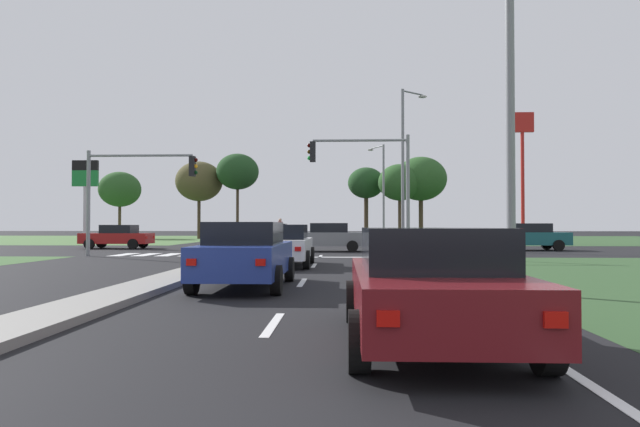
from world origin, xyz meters
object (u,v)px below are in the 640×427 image
object	(u,v)px
traffic_signal_near_left	(131,182)
treeline_fifth	(421,179)
car_blue_second	(246,254)
treeline_fourth	(366,183)
traffic_signal_near_right	(371,173)
fuel_price_totem	(85,183)
treeline_sixth	(400,183)
street_lamp_third	(382,187)
pedestrian_at_median	(280,228)
car_red_sixth	(117,236)
car_grey_near	(327,237)
street_lamp_second	(405,160)
car_white_seventh	(283,245)
treeline_near	(120,189)
car_beige_fifth	(278,231)
car_maroon_third	(430,284)
car_teal_fourth	(528,237)
fastfood_pole_sign	(522,147)
treeline_second	(199,182)
street_lamp_near	(511,20)
treeline_third	(238,172)

from	to	relation	value
traffic_signal_near_left	treeline_fifth	distance (m)	36.75
car_blue_second	treeline_fourth	xyz separation A→B (m)	(4.89, 46.69, 5.17)
traffic_signal_near_right	fuel_price_totem	xyz separation A→B (m)	(-19.14, 11.59, 0.42)
traffic_signal_near_left	treeline_sixth	size ratio (longest dim) A/B	0.70
street_lamp_third	pedestrian_at_median	bearing A→B (deg)	-130.36
traffic_signal_near_left	fuel_price_totem	world-z (taller)	fuel_price_totem
pedestrian_at_median	car_red_sixth	bearing A→B (deg)	-8.98
car_grey_near	treeline_sixth	bearing A→B (deg)	-14.80
street_lamp_second	treeline_sixth	xyz separation A→B (m)	(2.03, 22.54, 0.34)
traffic_signal_near_left	car_white_seventh	bearing A→B (deg)	-36.69
treeline_near	car_white_seventh	bearing A→B (deg)	-60.77
car_beige_fifth	car_red_sixth	xyz separation A→B (m)	(-7.52, -23.33, -0.06)
car_white_seventh	treeline_sixth	xyz separation A→B (m)	(8.02, 36.79, 5.05)
car_maroon_third	traffic_signal_near_right	distance (m)	19.15
street_lamp_second	car_grey_near	bearing A→B (deg)	-147.72
car_teal_fourth	car_beige_fifth	bearing A→B (deg)	35.61
car_white_seventh	fastfood_pole_sign	xyz separation A→B (m)	(16.71, 25.20, 7.02)
street_lamp_second	traffic_signal_near_right	bearing A→B (deg)	-106.73
street_lamp_third	treeline_fifth	size ratio (longest dim) A/B	1.02
street_lamp_third	treeline_second	distance (m)	20.76
car_white_seventh	treeline_fourth	bearing A→B (deg)	83.24
car_teal_fourth	treeline_near	bearing A→B (deg)	52.63
car_blue_second	traffic_signal_near_left	size ratio (longest dim) A/B	0.85
treeline_second	car_white_seventh	bearing A→B (deg)	-71.10
pedestrian_at_median	car_maroon_third	bearing A→B (deg)	57.79
car_grey_near	pedestrian_at_median	bearing A→B (deg)	21.81
street_lamp_near	pedestrian_at_median	world-z (taller)	street_lamp_near
street_lamp_third	treeline_fifth	world-z (taller)	street_lamp_third
car_beige_fifth	car_white_seventh	bearing A→B (deg)	96.88
pedestrian_at_median	treeline_fifth	bearing A→B (deg)	-168.48
car_maroon_third	street_lamp_third	bearing A→B (deg)	86.68
car_grey_near	street_lamp_third	xyz separation A→B (m)	(4.47, 18.95, 4.13)
treeline_fifth	street_lamp_third	bearing A→B (deg)	-121.30
car_white_seventh	street_lamp_second	size ratio (longest dim) A/B	0.46
car_white_seventh	treeline_third	world-z (taller)	treeline_third
street_lamp_near	treeline_sixth	bearing A→B (deg)	87.23
car_beige_fifth	pedestrian_at_median	size ratio (longest dim) A/B	2.25
car_grey_near	treeline_second	xyz separation A→B (m)	(-14.49, 27.31, 5.33)
car_maroon_third	car_beige_fifth	bearing A→B (deg)	98.74
fuel_price_totem	treeline_fifth	world-z (taller)	treeline_fifth
treeline_near	treeline_third	size ratio (longest dim) A/B	0.82
traffic_signal_near_left	car_beige_fifth	bearing A→B (deg)	83.94
car_teal_fourth	pedestrian_at_median	xyz separation A→B (m)	(-15.53, 7.51, 0.45)
car_beige_fifth	treeline_third	xyz separation A→B (m)	(-4.29, -0.24, 6.24)
pedestrian_at_median	car_teal_fourth	bearing A→B (deg)	112.37
car_red_sixth	treeline_near	size ratio (longest dim) A/B	0.58
car_teal_fourth	treeline_sixth	world-z (taller)	treeline_sixth
fastfood_pole_sign	fuel_price_totem	world-z (taller)	fastfood_pole_sign
car_blue_second	street_lamp_second	bearing A→B (deg)	73.72
pedestrian_at_median	street_lamp_third	bearing A→B (deg)	-172.19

